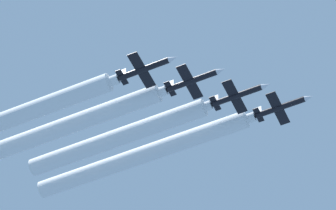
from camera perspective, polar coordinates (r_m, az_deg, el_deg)
The scene contains 8 objects.
jet_lead at distance 206.61m, azimuth 6.33°, elevation -0.09°, with size 8.71×12.69×3.05m.
jet_second_echelon at distance 202.49m, azimuth 3.94°, elevation 0.56°, with size 8.71×12.69×3.05m.
jet_third_echelon at distance 199.09m, azimuth 1.43°, elevation 1.39°, with size 8.71×12.69×3.05m.
jet_fourth_echelon at distance 195.62m, azimuth -1.25°, elevation 2.04°, with size 8.71×12.69×3.05m.
smoke_trail_lead at distance 213.44m, azimuth -1.28°, elevation -2.74°, with size 3.63×48.97×3.63m.
smoke_trail_second_echelon at distance 209.04m, azimuth -2.68°, elevation -1.78°, with size 3.63×40.49×3.63m.
smoke_trail_third_echelon at distance 207.13m, azimuth -5.60°, elevation -1.16°, with size 3.63×43.79×3.63m.
smoke_trail_fourth_echelon at distance 206.24m, azimuth -9.19°, elevation -0.91°, with size 3.63×51.49×3.63m.
Camera 1 is at (114.98, 42.98, 2.56)m, focal length 109.93 mm.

